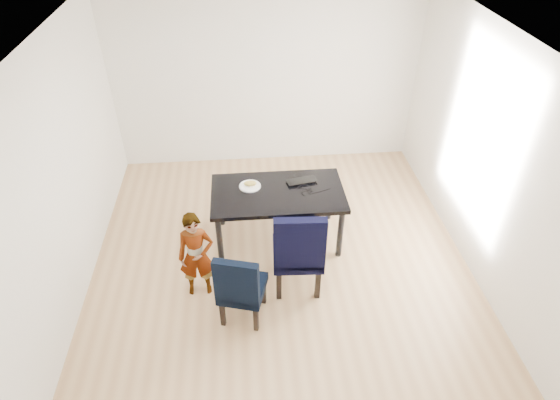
{
  "coord_description": "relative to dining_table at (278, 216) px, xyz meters",
  "views": [
    {
      "loc": [
        -0.37,
        -4.03,
        4.04
      ],
      "look_at": [
        0.0,
        0.2,
        0.85
      ],
      "focal_mm": 30.0,
      "sensor_mm": 36.0,
      "label": 1
    }
  ],
  "objects": [
    {
      "name": "floor",
      "position": [
        0.0,
        -0.5,
        -0.38
      ],
      "size": [
        4.5,
        5.0,
        0.01
      ],
      "primitive_type": "cube",
      "color": "tan",
      "rests_on": "ground"
    },
    {
      "name": "ceiling",
      "position": [
        0.0,
        -0.5,
        2.33
      ],
      "size": [
        4.5,
        5.0,
        0.01
      ],
      "primitive_type": "cube",
      "color": "white",
      "rests_on": "wall_back"
    },
    {
      "name": "wall_back",
      "position": [
        0.0,
        2.0,
        0.98
      ],
      "size": [
        4.5,
        0.01,
        2.7
      ],
      "primitive_type": "cube",
      "color": "white",
      "rests_on": "ground"
    },
    {
      "name": "wall_front",
      "position": [
        0.0,
        -3.0,
        0.98
      ],
      "size": [
        4.5,
        0.01,
        2.7
      ],
      "primitive_type": "cube",
      "color": "silver",
      "rests_on": "ground"
    },
    {
      "name": "wall_left",
      "position": [
        -2.25,
        -0.5,
        0.98
      ],
      "size": [
        0.01,
        5.0,
        2.7
      ],
      "primitive_type": "cube",
      "color": "silver",
      "rests_on": "ground"
    },
    {
      "name": "wall_right",
      "position": [
        2.25,
        -0.5,
        0.98
      ],
      "size": [
        0.01,
        5.0,
        2.7
      ],
      "primitive_type": "cube",
      "color": "silver",
      "rests_on": "ground"
    },
    {
      "name": "dining_table",
      "position": [
        0.0,
        0.0,
        0.0
      ],
      "size": [
        1.6,
        0.9,
        0.75
      ],
      "primitive_type": "cube",
      "color": "black",
      "rests_on": "floor"
    },
    {
      "name": "chair_left",
      "position": [
        -0.47,
        -1.18,
        0.09
      ],
      "size": [
        0.56,
        0.57,
        0.94
      ],
      "primitive_type": "cube",
      "rotation": [
        0.0,
        0.0,
        -0.27
      ],
      "color": "black",
      "rests_on": "floor"
    },
    {
      "name": "chair_right",
      "position": [
        0.15,
        -0.78,
        0.19
      ],
      "size": [
        0.57,
        0.59,
        1.13
      ],
      "primitive_type": "cube",
      "rotation": [
        0.0,
        0.0,
        -0.06
      ],
      "color": "black",
      "rests_on": "floor"
    },
    {
      "name": "child",
      "position": [
        -0.95,
        -0.8,
        0.16
      ],
      "size": [
        0.41,
        0.28,
        1.08
      ],
      "primitive_type": "imported",
      "rotation": [
        0.0,
        0.0,
        0.06
      ],
      "color": "orange",
      "rests_on": "floor"
    },
    {
      "name": "plate",
      "position": [
        -0.33,
        0.14,
        0.38
      ],
      "size": [
        0.3,
        0.3,
        0.01
      ],
      "primitive_type": "cylinder",
      "rotation": [
        0.0,
        0.0,
        -0.13
      ],
      "color": "white",
      "rests_on": "dining_table"
    },
    {
      "name": "sandwich",
      "position": [
        -0.33,
        0.14,
        0.42
      ],
      "size": [
        0.16,
        0.08,
        0.06
      ],
      "primitive_type": "ellipsoid",
      "rotation": [
        0.0,
        0.0,
        0.01
      ],
      "color": "#AD933D",
      "rests_on": "plate"
    },
    {
      "name": "laptop",
      "position": [
        0.3,
        0.23,
        0.39
      ],
      "size": [
        0.41,
        0.31,
        0.03
      ],
      "primitive_type": "imported",
      "rotation": [
        0.0,
        0.0,
        3.34
      ],
      "color": "black",
      "rests_on": "dining_table"
    },
    {
      "name": "cable_tangle",
      "position": [
        0.35,
        -0.06,
        0.38
      ],
      "size": [
        0.17,
        0.17,
        0.01
      ],
      "primitive_type": "torus",
      "rotation": [
        0.0,
        0.0,
        -0.21
      ],
      "color": "black",
      "rests_on": "dining_table"
    }
  ]
}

